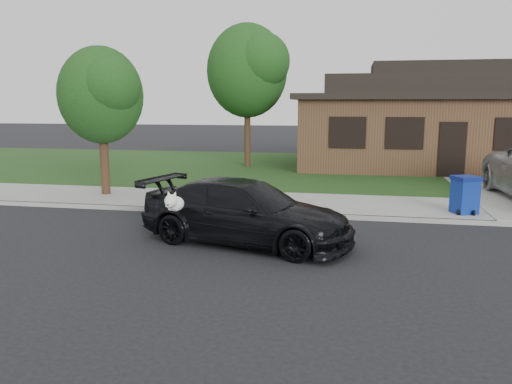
# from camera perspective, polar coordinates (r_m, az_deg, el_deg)

# --- Properties ---
(ground) EXTENTS (120.00, 120.00, 0.00)m
(ground) POSITION_cam_1_polar(r_m,az_deg,el_deg) (9.79, 9.41, -7.67)
(ground) COLOR black
(ground) RESTS_ON ground
(sidewalk) EXTENTS (60.00, 3.00, 0.12)m
(sidewalk) POSITION_cam_1_polar(r_m,az_deg,el_deg) (14.62, 9.95, -1.53)
(sidewalk) COLOR gray
(sidewalk) RESTS_ON ground
(curb) EXTENTS (60.00, 0.12, 0.12)m
(curb) POSITION_cam_1_polar(r_m,az_deg,el_deg) (13.15, 9.83, -2.82)
(curb) COLOR gray
(curb) RESTS_ON ground
(lawn) EXTENTS (60.00, 13.00, 0.13)m
(lawn) POSITION_cam_1_polar(r_m,az_deg,el_deg) (22.52, 10.32, 2.50)
(lawn) COLOR #193814
(lawn) RESTS_ON ground
(sedan) EXTENTS (5.00, 3.04, 1.35)m
(sedan) POSITION_cam_1_polar(r_m,az_deg,el_deg) (10.66, -1.20, -2.29)
(sedan) COLOR black
(sedan) RESTS_ON ground
(recycling_bin) EXTENTS (0.78, 0.78, 0.98)m
(recycling_bin) POSITION_cam_1_polar(r_m,az_deg,el_deg) (14.14, 22.76, -0.27)
(recycling_bin) COLOR navy
(recycling_bin) RESTS_ON sidewalk
(house) EXTENTS (12.60, 8.60, 4.65)m
(house) POSITION_cam_1_polar(r_m,az_deg,el_deg) (24.64, 19.95, 7.54)
(house) COLOR #422B1C
(house) RESTS_ON ground
(tree_0) EXTENTS (3.78, 3.60, 6.34)m
(tree_0) POSITION_cam_1_polar(r_m,az_deg,el_deg) (22.71, -0.66, 13.89)
(tree_0) COLOR #332114
(tree_0) RESTS_ON ground
(tree_2) EXTENTS (2.73, 2.60, 4.59)m
(tree_2) POSITION_cam_1_polar(r_m,az_deg,el_deg) (16.30, -17.08, 10.71)
(tree_2) COLOR #332114
(tree_2) RESTS_ON ground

